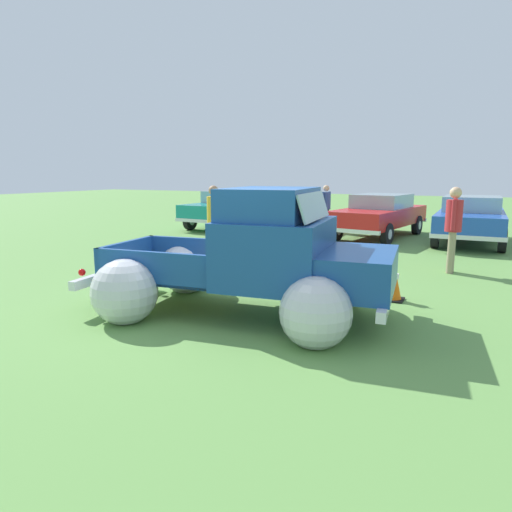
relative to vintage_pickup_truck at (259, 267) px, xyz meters
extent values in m
plane|color=#609347|center=(-0.39, -0.04, -0.76)|extent=(80.00, 80.00, 0.00)
cylinder|color=black|center=(0.96, 0.98, -0.38)|extent=(0.78, 0.30, 0.76)
cylinder|color=silver|center=(0.96, 0.98, -0.38)|extent=(0.37, 0.27, 0.34)
cylinder|color=black|center=(1.15, -0.75, -0.38)|extent=(0.78, 0.30, 0.76)
cylinder|color=silver|center=(1.15, -0.75, -0.38)|extent=(0.37, 0.27, 0.34)
cylinder|color=black|center=(-1.82, 0.68, -0.38)|extent=(0.78, 0.30, 0.76)
cylinder|color=silver|center=(-1.82, 0.68, -0.38)|extent=(0.37, 0.27, 0.34)
cylinder|color=black|center=(-1.63, -1.05, -0.38)|extent=(0.78, 0.30, 0.76)
cylinder|color=silver|center=(-1.63, -1.05, -0.38)|extent=(0.37, 0.27, 0.34)
sphere|color=silver|center=(-1.83, 0.73, -0.32)|extent=(1.06, 1.06, 0.96)
sphere|color=silver|center=(-1.63, -1.10, -0.32)|extent=(1.06, 1.06, 0.96)
cube|color=olive|center=(-1.33, -0.15, -0.22)|extent=(2.21, 1.75, 0.04)
cube|color=#19478C|center=(-1.41, 0.58, 0.01)|extent=(2.05, 0.30, 0.50)
cube|color=#19478C|center=(-1.25, -0.87, 0.01)|extent=(2.05, 0.30, 0.50)
cube|color=#19478C|center=(-0.35, -0.04, 0.01)|extent=(0.25, 1.54, 0.50)
cube|color=#19478C|center=(-2.31, -0.25, 0.01)|extent=(0.25, 1.54, 0.50)
cube|color=#19478C|center=(0.26, 0.03, 0.24)|extent=(1.63, 1.85, 0.95)
cube|color=#19478C|center=(0.16, 0.02, 0.94)|extent=(1.31, 1.66, 0.45)
cube|color=#8CADB7|center=(0.80, 0.09, 0.92)|extent=(0.31, 1.47, 0.38)
cube|color=#19478C|center=(1.30, 0.14, 0.04)|extent=(1.42, 1.75, 0.55)
sphere|color=silver|center=(0.96, 1.01, -0.34)|extent=(1.01, 1.01, 0.92)
sphere|color=silver|center=(1.15, -0.78, -0.34)|extent=(1.01, 1.01, 0.92)
cube|color=silver|center=(-2.61, -0.29, -0.30)|extent=(0.33, 1.98, 0.14)
cube|color=silver|center=(1.84, 0.20, -0.30)|extent=(0.33, 1.98, 0.14)
sphere|color=red|center=(-2.66, 0.50, -0.12)|extent=(0.12, 0.12, 0.11)
sphere|color=red|center=(-2.49, -1.07, -0.12)|extent=(0.12, 0.12, 0.11)
cylinder|color=black|center=(-5.31, 8.32, -0.43)|extent=(0.23, 0.67, 0.66)
cylinder|color=silver|center=(-5.31, 8.32, -0.43)|extent=(0.23, 0.31, 0.30)
cylinder|color=black|center=(-6.95, 8.40, -0.43)|extent=(0.23, 0.67, 0.66)
cylinder|color=silver|center=(-6.95, 8.40, -0.43)|extent=(0.23, 0.31, 0.30)
cylinder|color=black|center=(-5.18, 11.01, -0.43)|extent=(0.23, 0.67, 0.66)
cylinder|color=silver|center=(-5.18, 11.01, -0.43)|extent=(0.23, 0.31, 0.30)
cylinder|color=black|center=(-6.83, 11.09, -0.43)|extent=(0.23, 0.67, 0.66)
cylinder|color=silver|center=(-6.83, 11.09, -0.43)|extent=(0.23, 0.31, 0.30)
cube|color=teal|center=(-6.07, 9.70, -0.05)|extent=(1.96, 4.28, 0.55)
cube|color=#8CADB7|center=(-6.06, 9.87, 0.45)|extent=(1.61, 1.84, 0.45)
cube|color=silver|center=(-5.97, 11.76, -0.31)|extent=(1.83, 0.19, 0.12)
cube|color=silver|center=(-6.16, 7.64, -0.31)|extent=(1.83, 0.19, 0.12)
cylinder|color=black|center=(-2.72, 8.69, -0.43)|extent=(0.21, 0.66, 0.66)
cylinder|color=silver|center=(-2.72, 8.69, -0.43)|extent=(0.22, 0.30, 0.30)
cylinder|color=black|center=(-4.31, 8.65, -0.43)|extent=(0.21, 0.66, 0.66)
cylinder|color=silver|center=(-4.31, 8.65, -0.43)|extent=(0.22, 0.30, 0.30)
cylinder|color=black|center=(-2.78, 11.41, -0.43)|extent=(0.21, 0.66, 0.66)
cylinder|color=silver|center=(-2.78, 11.41, -0.43)|extent=(0.22, 0.30, 0.30)
cylinder|color=black|center=(-4.37, 11.38, -0.43)|extent=(0.21, 0.66, 0.66)
cylinder|color=silver|center=(-4.37, 11.38, -0.43)|extent=(0.22, 0.30, 0.30)
cube|color=silver|center=(-3.54, 10.03, -0.05)|extent=(1.80, 4.30, 0.55)
cube|color=silver|center=(-3.55, 10.20, 0.45)|extent=(1.50, 1.82, 0.45)
cube|color=silver|center=(-3.59, 12.12, -0.31)|extent=(1.77, 0.14, 0.12)
cube|color=silver|center=(-3.50, 7.94, -0.31)|extent=(1.77, 0.14, 0.12)
cylinder|color=black|center=(0.45, 7.84, -0.43)|extent=(0.31, 0.68, 0.66)
cylinder|color=silver|center=(0.45, 7.84, -0.43)|extent=(0.26, 0.33, 0.30)
cylinder|color=black|center=(-1.17, 8.12, -0.43)|extent=(0.31, 0.68, 0.66)
cylinder|color=silver|center=(-1.17, 8.12, -0.43)|extent=(0.26, 0.33, 0.30)
cylinder|color=black|center=(0.94, 10.78, -0.43)|extent=(0.31, 0.68, 0.66)
cylinder|color=silver|center=(0.94, 10.78, -0.43)|extent=(0.26, 0.33, 0.30)
cylinder|color=black|center=(-0.68, 11.06, -0.43)|extent=(0.31, 0.68, 0.66)
cylinder|color=silver|center=(-0.68, 11.06, -0.43)|extent=(0.26, 0.33, 0.30)
cube|color=red|center=(-0.11, 9.45, -0.05)|extent=(2.51, 4.89, 0.55)
cube|color=#8CADB7|center=(-0.08, 9.63, 0.45)|extent=(1.83, 2.18, 0.45)
cube|color=silver|center=(0.27, 11.71, -0.31)|extent=(1.81, 0.40, 0.12)
cube|color=silver|center=(-0.49, 7.19, -0.31)|extent=(1.81, 0.40, 0.12)
cylinder|color=black|center=(3.50, 7.91, -0.43)|extent=(0.20, 0.66, 0.66)
cylinder|color=silver|center=(3.50, 7.91, -0.43)|extent=(0.21, 0.30, 0.30)
cylinder|color=black|center=(1.80, 7.92, -0.43)|extent=(0.20, 0.66, 0.66)
cylinder|color=silver|center=(1.80, 7.92, -0.43)|extent=(0.21, 0.30, 0.30)
cylinder|color=black|center=(3.51, 10.76, -0.43)|extent=(0.20, 0.66, 0.66)
cylinder|color=silver|center=(3.51, 10.76, -0.43)|extent=(0.21, 0.30, 0.30)
cylinder|color=black|center=(1.80, 10.76, -0.43)|extent=(0.20, 0.66, 0.66)
cylinder|color=silver|center=(1.80, 10.76, -0.43)|extent=(0.21, 0.30, 0.30)
cube|color=blue|center=(2.65, 9.34, -0.05)|extent=(1.84, 4.45, 0.55)
cube|color=#8CADB7|center=(2.65, 9.52, 0.45)|extent=(1.59, 1.87, 0.45)
cube|color=silver|center=(2.66, 11.52, -0.31)|extent=(1.88, 0.11, 0.12)
cube|color=silver|center=(2.64, 7.15, -0.31)|extent=(1.88, 0.11, 0.12)
cylinder|color=navy|center=(-2.20, 10.04, -0.34)|extent=(0.19, 0.19, 0.82)
cylinder|color=navy|center=(-2.15, 10.20, -0.34)|extent=(0.19, 0.19, 0.82)
cylinder|color=#334C8C|center=(-2.18, 10.12, 0.38)|extent=(0.42, 0.42, 0.62)
cylinder|color=#334C8C|center=(-2.24, 9.91, 0.41)|extent=(0.11, 0.11, 0.59)
cylinder|color=#334C8C|center=(-2.11, 10.33, 0.41)|extent=(0.11, 0.11, 0.59)
sphere|color=#DBAD84|center=(-2.18, 10.12, 0.83)|extent=(0.28, 0.28, 0.22)
cylinder|color=black|center=(-3.03, 3.71, -0.31)|extent=(0.21, 0.21, 0.89)
cylinder|color=black|center=(-3.13, 3.85, -0.31)|extent=(0.21, 0.21, 0.89)
cylinder|color=gold|center=(-3.08, 3.78, 0.46)|extent=(0.47, 0.47, 0.67)
cylinder|color=gold|center=(-2.96, 3.59, 0.50)|extent=(0.12, 0.12, 0.63)
cylinder|color=#A87A56|center=(-3.20, 3.96, 0.50)|extent=(0.12, 0.12, 0.63)
sphere|color=#A87A56|center=(-3.08, 3.78, 0.95)|extent=(0.33, 0.33, 0.24)
cylinder|color=gray|center=(2.40, 4.47, -0.31)|extent=(0.15, 0.15, 0.90)
cylinder|color=gray|center=(2.40, 4.64, -0.31)|extent=(0.15, 0.15, 0.90)
cylinder|color=#B2262D|center=(2.40, 4.56, 0.48)|extent=(0.34, 0.34, 0.67)
cylinder|color=#B2262D|center=(2.40, 4.34, 0.51)|extent=(0.09, 0.09, 0.64)
cylinder|color=#B2262D|center=(2.40, 4.78, 0.51)|extent=(0.09, 0.09, 0.64)
sphere|color=#DBAD84|center=(2.40, 4.56, 0.96)|extent=(0.24, 0.24, 0.24)
cube|color=black|center=(1.67, 1.76, -0.74)|extent=(0.36, 0.36, 0.03)
cone|color=orange|center=(1.67, 1.76, -0.43)|extent=(0.28, 0.28, 0.60)
cylinder|color=white|center=(1.67, 1.76, -0.34)|extent=(0.17, 0.17, 0.08)
camera|label=1|loc=(2.89, -6.01, 1.38)|focal=32.11mm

